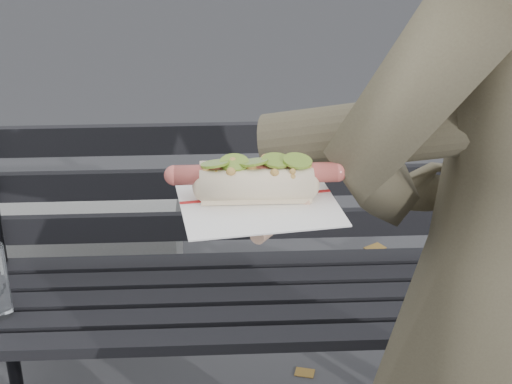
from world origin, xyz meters
TOP-DOWN VIEW (x-y plane):
  - park_bench at (-0.11, 0.90)m, footprint 1.50×0.44m
  - concrete_block at (-0.90, 1.61)m, footprint 1.20×0.40m
  - person at (0.29, 0.11)m, footprint 0.79×0.66m
  - held_hotdog at (0.09, 0.06)m, footprint 0.63×0.32m

SIDE VIEW (x-z plane):
  - concrete_block at x=-0.90m, z-range 0.00..0.40m
  - park_bench at x=-0.11m, z-range 0.08..0.96m
  - person at x=0.29m, z-range 0.00..1.84m
  - held_hotdog at x=0.09m, z-range 1.11..1.30m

